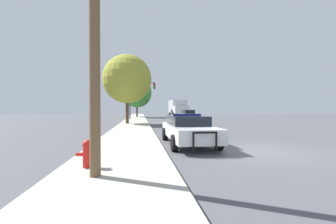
{
  "coord_description": "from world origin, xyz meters",
  "views": [
    {
      "loc": [
        -4.51,
        -8.19,
        1.65
      ],
      "look_at": [
        -1.09,
        19.09,
        1.22
      ],
      "focal_mm": 24.0,
      "sensor_mm": 36.0,
      "label": 1
    }
  ],
  "objects_px": {
    "utility_pole": "(94,23)",
    "police_car": "(188,129)",
    "car_background_oncoming": "(188,115)",
    "box_truck": "(178,108)",
    "tree_sidewalk_mid": "(127,79)",
    "tree_sidewalk_far": "(137,93)",
    "fire_hydrant": "(87,153)",
    "traffic_light": "(140,93)"
  },
  "relations": [
    {
      "from": "car_background_oncoming",
      "to": "box_truck",
      "type": "relative_size",
      "value": 0.69
    },
    {
      "from": "utility_pole",
      "to": "police_car",
      "type": "bearing_deg",
      "value": 57.16
    },
    {
      "from": "traffic_light",
      "to": "box_truck",
      "type": "relative_size",
      "value": 0.81
    },
    {
      "from": "traffic_light",
      "to": "box_truck",
      "type": "bearing_deg",
      "value": 47.94
    },
    {
      "from": "fire_hydrant",
      "to": "traffic_light",
      "type": "xyz_separation_m",
      "value": [
        1.36,
        26.51,
        3.42
      ]
    },
    {
      "from": "box_truck",
      "to": "tree_sidewalk_far",
      "type": "relative_size",
      "value": 0.93
    },
    {
      "from": "car_background_oncoming",
      "to": "tree_sidewalk_far",
      "type": "bearing_deg",
      "value": -54.77
    },
    {
      "from": "police_car",
      "to": "car_background_oncoming",
      "type": "xyz_separation_m",
      "value": [
        4.79,
        21.77,
        0.04
      ]
    },
    {
      "from": "car_background_oncoming",
      "to": "police_car",
      "type": "bearing_deg",
      "value": 75.29
    },
    {
      "from": "tree_sidewalk_mid",
      "to": "fire_hydrant",
      "type": "bearing_deg",
      "value": -90.22
    },
    {
      "from": "fire_hydrant",
      "to": "utility_pole",
      "type": "xyz_separation_m",
      "value": [
        0.35,
        -0.81,
        3.04
      ]
    },
    {
      "from": "police_car",
      "to": "traffic_light",
      "type": "xyz_separation_m",
      "value": [
        -2.18,
        22.38,
        3.22
      ]
    },
    {
      "from": "tree_sidewalk_mid",
      "to": "tree_sidewalk_far",
      "type": "bearing_deg",
      "value": 87.66
    },
    {
      "from": "car_background_oncoming",
      "to": "fire_hydrant",
      "type": "bearing_deg",
      "value": 69.87
    },
    {
      "from": "car_background_oncoming",
      "to": "tree_sidewalk_mid",
      "type": "relative_size",
      "value": 0.65
    },
    {
      "from": "utility_pole",
      "to": "tree_sidewalk_mid",
      "type": "xyz_separation_m",
      "value": [
        -0.28,
        18.03,
        1.1
      ]
    },
    {
      "from": "police_car",
      "to": "car_background_oncoming",
      "type": "height_order",
      "value": "car_background_oncoming"
    },
    {
      "from": "fire_hydrant",
      "to": "box_truck",
      "type": "bearing_deg",
      "value": 76.46
    },
    {
      "from": "fire_hydrant",
      "to": "utility_pole",
      "type": "bearing_deg",
      "value": -66.81
    },
    {
      "from": "utility_pole",
      "to": "car_background_oncoming",
      "type": "height_order",
      "value": "utility_pole"
    },
    {
      "from": "tree_sidewalk_far",
      "to": "traffic_light",
      "type": "bearing_deg",
      "value": -86.6
    },
    {
      "from": "fire_hydrant",
      "to": "traffic_light",
      "type": "relative_size",
      "value": 0.13
    },
    {
      "from": "utility_pole",
      "to": "car_background_oncoming",
      "type": "relative_size",
      "value": 1.45
    },
    {
      "from": "police_car",
      "to": "tree_sidewalk_far",
      "type": "distance_m",
      "value": 31.89
    },
    {
      "from": "fire_hydrant",
      "to": "utility_pole",
      "type": "height_order",
      "value": "utility_pole"
    },
    {
      "from": "car_background_oncoming",
      "to": "box_truck",
      "type": "height_order",
      "value": "box_truck"
    },
    {
      "from": "box_truck",
      "to": "tree_sidewalk_mid",
      "type": "bearing_deg",
      "value": 61.79
    },
    {
      "from": "police_car",
      "to": "box_truck",
      "type": "height_order",
      "value": "box_truck"
    },
    {
      "from": "car_background_oncoming",
      "to": "tree_sidewalk_mid",
      "type": "bearing_deg",
      "value": 44.16
    },
    {
      "from": "police_car",
      "to": "car_background_oncoming",
      "type": "bearing_deg",
      "value": -102.77
    },
    {
      "from": "tree_sidewalk_far",
      "to": "tree_sidewalk_mid",
      "type": "bearing_deg",
      "value": -92.34
    },
    {
      "from": "utility_pole",
      "to": "tree_sidewalk_mid",
      "type": "distance_m",
      "value": 18.06
    },
    {
      "from": "fire_hydrant",
      "to": "tree_sidewalk_far",
      "type": "xyz_separation_m",
      "value": [
        0.82,
        35.68,
        4.02
      ]
    },
    {
      "from": "traffic_light",
      "to": "tree_sidewalk_far",
      "type": "distance_m",
      "value": 9.2
    },
    {
      "from": "utility_pole",
      "to": "traffic_light",
      "type": "relative_size",
      "value": 1.22
    },
    {
      "from": "tree_sidewalk_far",
      "to": "police_car",
      "type": "bearing_deg",
      "value": -85.07
    },
    {
      "from": "fire_hydrant",
      "to": "police_car",
      "type": "bearing_deg",
      "value": 49.4
    },
    {
      "from": "car_background_oncoming",
      "to": "box_truck",
      "type": "bearing_deg",
      "value": -91.48
    },
    {
      "from": "car_background_oncoming",
      "to": "tree_sidewalk_mid",
      "type": "height_order",
      "value": "tree_sidewalk_mid"
    },
    {
      "from": "fire_hydrant",
      "to": "box_truck",
      "type": "distance_m",
      "value": 35.09
    },
    {
      "from": "police_car",
      "to": "tree_sidewalk_mid",
      "type": "height_order",
      "value": "tree_sidewalk_mid"
    },
    {
      "from": "utility_pole",
      "to": "fire_hydrant",
      "type": "bearing_deg",
      "value": 113.19
    }
  ]
}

